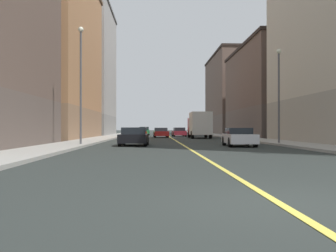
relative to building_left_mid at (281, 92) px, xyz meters
name	(u,v)px	position (x,y,z in m)	size (l,w,h in m)	color
ground_plane	(279,204)	(-15.06, -45.09, -6.11)	(400.00, 400.00, 0.00)	#292E2C
sidewalk_left	(224,136)	(-7.10, 3.91, -6.03)	(2.95, 168.00, 0.15)	#9E9B93
sidewalk_right	(113,136)	(-23.01, 3.91, -6.03)	(2.95, 168.00, 0.15)	#9E9B93
lane_center_stripe	(169,136)	(-15.06, 3.91, -6.10)	(0.16, 154.00, 0.01)	#E5D14C
building_left_mid	(281,92)	(0.00, 0.00, 0.00)	(11.56, 21.17, 12.20)	brown
building_left_far	(241,95)	(0.00, 24.32, 1.69)	(11.56, 22.28, 15.58)	brown
building_right_midblock	(38,55)	(-30.11, -7.93, 3.27)	(11.56, 21.00, 18.73)	#8F6B4F
building_right_distant	(78,72)	(-30.11, 13.96, 4.64)	(11.56, 18.13, 21.49)	gray
street_lamp_left_near	(279,86)	(-7.98, -23.42, -1.76)	(0.36, 0.36, 6.89)	#4C4C51
street_lamp_right_near	(81,74)	(-22.14, -24.93, -1.18)	(0.36, 0.36, 8.00)	#4C4C51
car_white	(239,137)	(-11.42, -25.67, -5.50)	(1.92, 4.06, 1.24)	white
car_green	(144,131)	(-18.83, 12.68, -5.42)	(1.82, 4.20, 1.41)	#1E6B38
car_red	(161,133)	(-16.29, -1.27, -5.49)	(2.02, 4.59, 1.26)	red
car_orange	(140,133)	(-18.92, -4.16, -5.49)	(1.88, 4.15, 1.29)	orange
car_maroon	(179,132)	(-13.61, 3.67, -5.47)	(1.98, 4.35, 1.29)	maroon
car_black	(134,137)	(-18.53, -24.36, -5.48)	(2.01, 4.12, 1.27)	black
box_truck	(200,125)	(-11.68, -5.13, -4.46)	(2.42, 6.57, 3.09)	maroon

